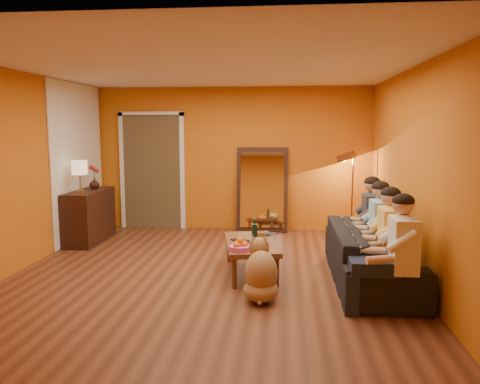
# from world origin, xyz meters

# --- Properties ---
(room_shell) EXTENTS (5.00, 5.50, 2.60)m
(room_shell) POSITION_xyz_m (0.00, 0.37, 1.30)
(room_shell) COLOR brown
(room_shell) RESTS_ON ground
(white_accent) EXTENTS (0.02, 1.90, 2.58)m
(white_accent) POSITION_xyz_m (-2.48, 1.75, 1.30)
(white_accent) COLOR white
(white_accent) RESTS_ON wall_left
(doorway_recess) EXTENTS (1.06, 0.30, 2.10)m
(doorway_recess) POSITION_xyz_m (-1.50, 2.83, 1.05)
(doorway_recess) COLOR #3F2D19
(doorway_recess) RESTS_ON floor
(door_jamb_left) EXTENTS (0.08, 0.06, 2.20)m
(door_jamb_left) POSITION_xyz_m (-2.07, 2.71, 1.05)
(door_jamb_left) COLOR white
(door_jamb_left) RESTS_ON wall_back
(door_jamb_right) EXTENTS (0.08, 0.06, 2.20)m
(door_jamb_right) POSITION_xyz_m (-0.93, 2.71, 1.05)
(door_jamb_right) COLOR white
(door_jamb_right) RESTS_ON wall_back
(door_header) EXTENTS (1.22, 0.06, 0.08)m
(door_header) POSITION_xyz_m (-1.50, 2.71, 2.12)
(door_header) COLOR white
(door_header) RESTS_ON wall_back
(mirror_frame) EXTENTS (0.92, 0.27, 1.51)m
(mirror_frame) POSITION_xyz_m (0.55, 2.63, 0.76)
(mirror_frame) COLOR black
(mirror_frame) RESTS_ON floor
(mirror_glass) EXTENTS (0.78, 0.21, 1.35)m
(mirror_glass) POSITION_xyz_m (0.55, 2.59, 0.76)
(mirror_glass) COLOR white
(mirror_glass) RESTS_ON mirror_frame
(sideboard) EXTENTS (0.44, 1.18, 0.85)m
(sideboard) POSITION_xyz_m (-2.24, 1.55, 0.42)
(sideboard) COLOR black
(sideboard) RESTS_ON floor
(table_lamp) EXTENTS (0.24, 0.24, 0.51)m
(table_lamp) POSITION_xyz_m (-2.24, 1.25, 1.10)
(table_lamp) COLOR beige
(table_lamp) RESTS_ON sideboard
(sofa) EXTENTS (2.27, 0.89, 0.66)m
(sofa) POSITION_xyz_m (2.00, -0.10, 0.33)
(sofa) COLOR black
(sofa) RESTS_ON floor
(coffee_table) EXTENTS (0.82, 1.31, 0.42)m
(coffee_table) POSITION_xyz_m (0.53, 0.07, 0.21)
(coffee_table) COLOR brown
(coffee_table) RESTS_ON floor
(floor_lamp) EXTENTS (0.37, 0.34, 1.44)m
(floor_lamp) POSITION_xyz_m (2.10, 2.26, 0.72)
(floor_lamp) COLOR #B97136
(floor_lamp) RESTS_ON floor
(dog) EXTENTS (0.42, 0.61, 0.69)m
(dog) POSITION_xyz_m (0.71, -0.84, 0.35)
(dog) COLOR #AF7A4F
(dog) RESTS_ON floor
(person_far_left) EXTENTS (0.70, 0.44, 1.22)m
(person_far_left) POSITION_xyz_m (2.13, -1.10, 0.61)
(person_far_left) COLOR silver
(person_far_left) RESTS_ON sofa
(person_mid_left) EXTENTS (0.70, 0.44, 1.22)m
(person_mid_left) POSITION_xyz_m (2.13, -0.55, 0.61)
(person_mid_left) COLOR #FFC954
(person_mid_left) RESTS_ON sofa
(person_mid_right) EXTENTS (0.70, 0.44, 1.22)m
(person_mid_right) POSITION_xyz_m (2.13, 0.00, 0.61)
(person_mid_right) COLOR #8CBCD8
(person_mid_right) RESTS_ON sofa
(person_far_right) EXTENTS (0.70, 0.44, 1.22)m
(person_far_right) POSITION_xyz_m (2.13, 0.55, 0.61)
(person_far_right) COLOR #323237
(person_far_right) RESTS_ON sofa
(fruit_bowl) EXTENTS (0.26, 0.26, 0.16)m
(fruit_bowl) POSITION_xyz_m (0.43, -0.38, 0.50)
(fruit_bowl) COLOR #ED53AE
(fruit_bowl) RESTS_ON coffee_table
(wine_bottle) EXTENTS (0.07, 0.07, 0.31)m
(wine_bottle) POSITION_xyz_m (0.58, 0.02, 0.58)
(wine_bottle) COLOR black
(wine_bottle) RESTS_ON coffee_table
(tumbler) EXTENTS (0.13, 0.13, 0.10)m
(tumbler) POSITION_xyz_m (0.65, 0.19, 0.47)
(tumbler) COLOR #B27F3F
(tumbler) RESTS_ON coffee_table
(laptop) EXTENTS (0.34, 0.27, 0.02)m
(laptop) POSITION_xyz_m (0.71, 0.42, 0.43)
(laptop) COLOR black
(laptop) RESTS_ON coffee_table
(book_lower) EXTENTS (0.18, 0.23, 0.02)m
(book_lower) POSITION_xyz_m (0.35, -0.13, 0.43)
(book_lower) COLOR black
(book_lower) RESTS_ON coffee_table
(book_mid) EXTENTS (0.28, 0.32, 0.02)m
(book_mid) POSITION_xyz_m (0.36, -0.12, 0.45)
(book_mid) COLOR #B21420
(book_mid) RESTS_ON book_lower
(book_upper) EXTENTS (0.27, 0.27, 0.02)m
(book_upper) POSITION_xyz_m (0.35, -0.14, 0.47)
(book_upper) COLOR black
(book_upper) RESTS_ON book_mid
(vase) EXTENTS (0.17, 0.17, 0.18)m
(vase) POSITION_xyz_m (-2.24, 1.80, 0.94)
(vase) COLOR black
(vase) RESTS_ON sideboard
(flowers) EXTENTS (0.17, 0.17, 0.39)m
(flowers) POSITION_xyz_m (-2.24, 1.80, 1.17)
(flowers) COLOR #B21420
(flowers) RESTS_ON vase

